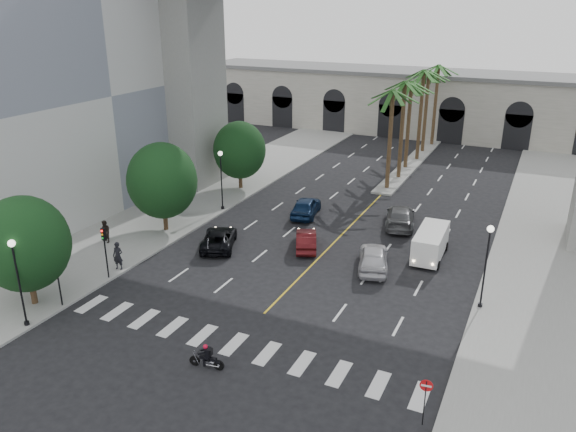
# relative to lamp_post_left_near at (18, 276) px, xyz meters

# --- Properties ---
(ground) EXTENTS (140.00, 140.00, 0.00)m
(ground) POSITION_rel_lamp_post_left_near_xyz_m (11.40, 5.00, -3.22)
(ground) COLOR black
(ground) RESTS_ON ground
(sidewalk_left) EXTENTS (8.00, 100.00, 0.15)m
(sidewalk_left) POSITION_rel_lamp_post_left_near_xyz_m (-3.60, 20.00, -3.15)
(sidewalk_left) COLOR gray
(sidewalk_left) RESTS_ON ground
(sidewalk_right) EXTENTS (8.00, 100.00, 0.15)m
(sidewalk_right) POSITION_rel_lamp_post_left_near_xyz_m (26.40, 20.00, -3.15)
(sidewalk_right) COLOR gray
(sidewalk_right) RESTS_ON ground
(median) EXTENTS (2.00, 24.00, 0.20)m
(median) POSITION_rel_lamp_post_left_near_xyz_m (11.40, 43.00, -3.12)
(median) COLOR gray
(median) RESTS_ON ground
(building_left) EXTENTS (16.50, 32.50, 20.60)m
(building_left) POSITION_rel_lamp_post_left_near_xyz_m (-15.60, 17.00, 7.09)
(building_left) COLOR silver
(building_left) RESTS_ON ground
(pier_building) EXTENTS (71.00, 10.50, 8.50)m
(pier_building) POSITION_rel_lamp_post_left_near_xyz_m (11.40, 60.00, 1.04)
(pier_building) COLOR beige
(pier_building) RESTS_ON ground
(palm_a) EXTENTS (3.20, 3.20, 10.30)m
(palm_a) POSITION_rel_lamp_post_left_near_xyz_m (11.40, 33.00, 5.88)
(palm_a) COLOR #47331E
(palm_a) RESTS_ON ground
(palm_b) EXTENTS (3.20, 3.20, 10.60)m
(palm_b) POSITION_rel_lamp_post_left_near_xyz_m (11.50, 37.00, 6.15)
(palm_b) COLOR #47331E
(palm_b) RESTS_ON ground
(palm_c) EXTENTS (3.20, 3.20, 10.10)m
(palm_c) POSITION_rel_lamp_post_left_near_xyz_m (11.20, 41.00, 5.69)
(palm_c) COLOR #47331E
(palm_c) RESTS_ON ground
(palm_d) EXTENTS (3.20, 3.20, 10.90)m
(palm_d) POSITION_rel_lamp_post_left_near_xyz_m (11.55, 45.00, 6.43)
(palm_d) COLOR #47331E
(palm_d) RESTS_ON ground
(palm_e) EXTENTS (3.20, 3.20, 10.40)m
(palm_e) POSITION_rel_lamp_post_left_near_xyz_m (11.30, 49.00, 5.97)
(palm_e) COLOR #47331E
(palm_e) RESTS_ON ground
(palm_f) EXTENTS (3.20, 3.20, 10.70)m
(palm_f) POSITION_rel_lamp_post_left_near_xyz_m (11.60, 53.00, 6.24)
(palm_f) COLOR #47331E
(palm_f) RESTS_ON ground
(street_tree_near) EXTENTS (5.20, 5.20, 6.89)m
(street_tree_near) POSITION_rel_lamp_post_left_near_xyz_m (-1.60, 2.00, 0.80)
(street_tree_near) COLOR #382616
(street_tree_near) RESTS_ON ground
(street_tree_mid) EXTENTS (5.44, 5.44, 7.21)m
(street_tree_mid) POSITION_rel_lamp_post_left_near_xyz_m (-1.60, 15.00, 0.99)
(street_tree_mid) COLOR #382616
(street_tree_mid) RESTS_ON ground
(street_tree_far) EXTENTS (5.04, 5.04, 6.68)m
(street_tree_far) POSITION_rel_lamp_post_left_near_xyz_m (-1.60, 27.00, 0.68)
(street_tree_far) COLOR #382616
(street_tree_far) RESTS_ON ground
(lamp_post_left_near) EXTENTS (0.40, 0.40, 5.35)m
(lamp_post_left_near) POSITION_rel_lamp_post_left_near_xyz_m (0.00, 0.00, 0.00)
(lamp_post_left_near) COLOR black
(lamp_post_left_near) RESTS_ON ground
(lamp_post_left_far) EXTENTS (0.40, 0.40, 5.35)m
(lamp_post_left_far) POSITION_rel_lamp_post_left_near_xyz_m (0.00, 21.00, 0.00)
(lamp_post_left_far) COLOR black
(lamp_post_left_far) RESTS_ON ground
(lamp_post_right) EXTENTS (0.40, 0.40, 5.35)m
(lamp_post_right) POSITION_rel_lamp_post_left_near_xyz_m (22.80, 13.00, 0.00)
(lamp_post_right) COLOR black
(lamp_post_right) RESTS_ON ground
(traffic_signal_near) EXTENTS (0.25, 0.18, 3.65)m
(traffic_signal_near) POSITION_rel_lamp_post_left_near_xyz_m (0.10, 2.50, -0.71)
(traffic_signal_near) COLOR black
(traffic_signal_near) RESTS_ON ground
(traffic_signal_far) EXTENTS (0.25, 0.18, 3.65)m
(traffic_signal_far) POSITION_rel_lamp_post_left_near_xyz_m (0.10, 6.50, -0.71)
(traffic_signal_far) COLOR black
(traffic_signal_far) RESTS_ON ground
(motorcycle_rider) EXTENTS (1.86, 0.52, 1.35)m
(motorcycle_rider) POSITION_rel_lamp_post_left_near_xyz_m (11.28, 1.15, -2.61)
(motorcycle_rider) COLOR black
(motorcycle_rider) RESTS_ON ground
(car_a) EXTENTS (3.28, 5.27, 1.67)m
(car_a) POSITION_rel_lamp_post_left_near_xyz_m (15.40, 15.49, -2.38)
(car_a) COLOR silver
(car_a) RESTS_ON ground
(car_b) EXTENTS (3.01, 4.41, 1.38)m
(car_b) POSITION_rel_lamp_post_left_near_xyz_m (9.90, 16.65, -2.53)
(car_b) COLOR #470E10
(car_b) RESTS_ON ground
(car_c) EXTENTS (4.04, 5.43, 1.37)m
(car_c) POSITION_rel_lamp_post_left_near_xyz_m (3.90, 14.13, -2.54)
(car_c) COLOR black
(car_c) RESTS_ON ground
(car_d) EXTENTS (3.45, 5.92, 1.61)m
(car_d) POSITION_rel_lamp_post_left_near_xyz_m (15.03, 24.08, -2.41)
(car_d) COLOR #595A5E
(car_d) RESTS_ON ground
(car_e) EXTENTS (2.78, 5.08, 1.64)m
(car_e) POSITION_rel_lamp_post_left_near_xyz_m (7.13, 22.96, -2.40)
(car_e) COLOR #0E2243
(car_e) RESTS_ON ground
(cargo_van) EXTENTS (2.09, 4.98, 2.10)m
(cargo_van) POSITION_rel_lamp_post_left_near_xyz_m (18.53, 18.90, -2.05)
(cargo_van) COLOR white
(cargo_van) RESTS_ON ground
(pedestrian_a) EXTENTS (0.79, 0.60, 1.95)m
(pedestrian_a) POSITION_rel_lamp_post_left_near_xyz_m (-0.10, 7.76, -2.09)
(pedestrian_a) COLOR black
(pedestrian_a) RESTS_ON sidewalk_left
(pedestrian_b) EXTENTS (1.01, 0.90, 1.74)m
(pedestrian_b) POSITION_rel_lamp_post_left_near_xyz_m (-4.09, 10.92, -2.20)
(pedestrian_b) COLOR black
(pedestrian_b) RESTS_ON sidewalk_left
(do_not_enter_sign) EXTENTS (0.57, 0.11, 2.33)m
(do_not_enter_sign) POSITION_rel_lamp_post_left_near_xyz_m (21.90, 1.68, -1.53)
(do_not_enter_sign) COLOR black
(do_not_enter_sign) RESTS_ON ground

